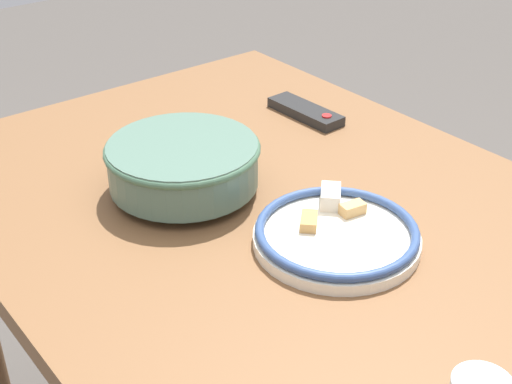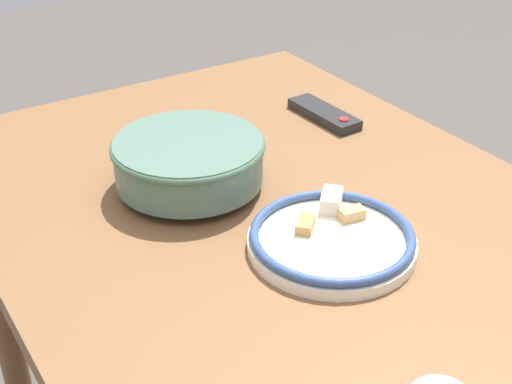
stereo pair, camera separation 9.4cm
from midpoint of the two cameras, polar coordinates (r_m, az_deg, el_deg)
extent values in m
cube|color=brown|center=(1.11, 1.94, -4.06)|extent=(1.40, 0.88, 0.04)
cylinder|color=brown|center=(1.92, -1.86, -0.79)|extent=(0.06, 0.06, 0.70)
cylinder|color=#4C6B5B|center=(1.21, -7.97, 0.32)|extent=(0.11, 0.11, 0.02)
cylinder|color=#4C6B5B|center=(1.18, -8.12, 2.19)|extent=(0.25, 0.25, 0.07)
cylinder|color=#C67A33|center=(1.19, -8.10, 1.96)|extent=(0.22, 0.22, 0.06)
torus|color=#42664C|center=(1.17, -8.22, 3.41)|extent=(0.26, 0.26, 0.01)
cylinder|color=silver|center=(1.07, 3.93, -3.85)|extent=(0.25, 0.25, 0.02)
torus|color=#334C7F|center=(1.06, 3.96, -3.14)|extent=(0.24, 0.24, 0.01)
cube|color=tan|center=(1.07, 1.75, -2.42)|extent=(0.05, 0.05, 0.02)
cube|color=silver|center=(1.13, 3.61, -0.43)|extent=(0.06, 0.06, 0.03)
cube|color=tan|center=(1.10, 5.33, -1.41)|extent=(0.03, 0.04, 0.02)
cube|color=black|center=(1.46, 2.12, 6.41)|extent=(0.17, 0.06, 0.02)
cylinder|color=red|center=(1.42, 3.78, 6.06)|extent=(0.02, 0.02, 0.00)
camera|label=1|loc=(0.05, -92.43, -1.45)|focal=50.00mm
camera|label=2|loc=(0.05, 87.57, 1.45)|focal=50.00mm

